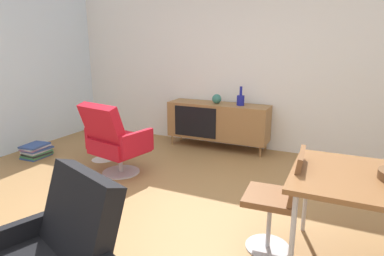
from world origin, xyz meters
TOP-DOWN VIEW (x-y plane):
  - ground_plane at (0.00, 0.00)m, footprint 8.32×8.32m
  - wall_back at (0.00, 2.60)m, footprint 6.80×0.12m
  - sideboard at (-0.40, 2.30)m, footprint 1.60×0.45m
  - vase_cobalt at (-0.42, 2.30)m, footprint 0.15×0.15m
  - vase_sculptural_dark at (-0.03, 2.30)m, footprint 0.11×0.11m
  - dining_chair_near_window at (1.00, -0.04)m, footprint 0.45×0.42m
  - lounge_chair_red at (-1.16, 0.69)m, footprint 0.81×0.76m
  - side_table_round at (-1.70, 1.06)m, footprint 0.44×0.44m
  - fruit_bowl at (-1.70, 1.06)m, footprint 0.20×0.20m
  - magazine_stack at (-2.65, 0.73)m, footprint 0.33×0.41m

SIDE VIEW (x-z plane):
  - ground_plane at x=0.00m, z-range 0.00..0.00m
  - magazine_stack at x=-2.65m, z-range 0.00..0.19m
  - side_table_round at x=-1.70m, z-range 0.06..0.58m
  - sideboard at x=-0.40m, z-range 0.08..0.80m
  - lounge_chair_red at x=-1.16m, z-range -0.01..0.94m
  - dining_chair_near_window at x=1.00m, z-range 0.04..0.90m
  - fruit_bowl at x=-1.70m, z-range 0.51..0.61m
  - vase_cobalt at x=-0.42m, z-range 0.72..0.87m
  - vase_sculptural_dark at x=-0.03m, z-range 0.67..0.95m
  - wall_back at x=0.00m, z-range 0.00..2.80m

